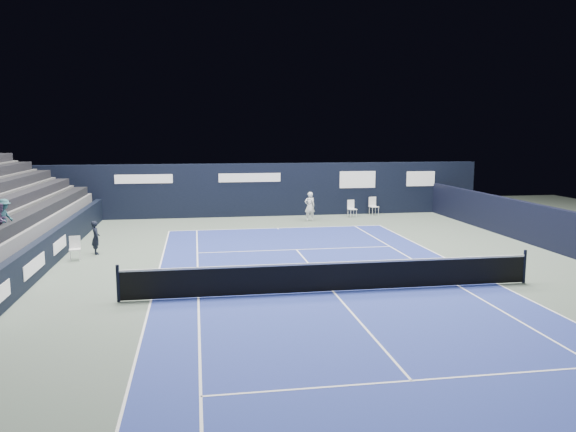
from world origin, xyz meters
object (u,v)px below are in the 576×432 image
line_judge_chair (75,247)px  folding_chair_back_b (373,205)px  tennis_player (310,206)px  tennis_net (333,276)px  folding_chair_back_a (352,207)px

line_judge_chair → folding_chair_back_b: bearing=24.7°
folding_chair_back_b → tennis_player: bearing=-168.7°
folding_chair_back_b → tennis_net: tennis_net is taller
folding_chair_back_a → tennis_player: size_ratio=0.61×
folding_chair_back_a → folding_chair_back_b: bearing=9.2°
line_judge_chair → tennis_player: bearing=28.4°
folding_chair_back_b → line_judge_chair: 18.04m
folding_chair_back_b → tennis_net: bearing=-122.7°
tennis_net → folding_chair_back_a: bearing=72.2°
folding_chair_back_a → line_judge_chair: 16.47m
folding_chair_back_b → tennis_player: 4.58m
tennis_net → line_judge_chair: bearing=145.9°
folding_chair_back_a → folding_chair_back_b: (1.50, 0.57, 0.05)m
line_judge_chair → tennis_player: 13.58m
folding_chair_back_a → tennis_net: bearing=-119.5°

